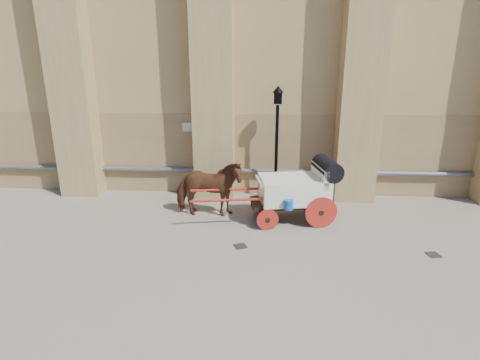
{
  "coord_description": "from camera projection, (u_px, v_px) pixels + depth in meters",
  "views": [
    {
      "loc": [
        0.76,
        -9.5,
        4.64
      ],
      "look_at": [
        0.06,
        1.56,
        1.26
      ],
      "focal_mm": 28.0,
      "sensor_mm": 36.0,
      "label": 1
    }
  ],
  "objects": [
    {
      "name": "street_lamp",
      "position": [
        277.0,
        141.0,
        12.88
      ],
      "size": [
        0.38,
        0.38,
        4.02
      ],
      "color": "black",
      "rests_on": "ground"
    },
    {
      "name": "drain_grate_near",
      "position": [
        240.0,
        246.0,
        10.04
      ],
      "size": [
        0.42,
        0.42,
        0.01
      ],
      "primitive_type": "cube",
      "rotation": [
        0.0,
        0.0,
        0.41
      ],
      "color": "black",
      "rests_on": "ground"
    },
    {
      "name": "horse",
      "position": [
        208.0,
        189.0,
        11.83
      ],
      "size": [
        1.01,
        2.19,
        1.84
      ],
      "primitive_type": "imported",
      "rotation": [
        0.0,
        0.0,
        1.56
      ],
      "color": "brown",
      "rests_on": "ground"
    },
    {
      "name": "drain_grate_far",
      "position": [
        433.0,
        255.0,
        9.58
      ],
      "size": [
        0.37,
        0.37,
        0.01
      ],
      "primitive_type": "cube",
      "rotation": [
        0.0,
        0.0,
        0.18
      ],
      "color": "black",
      "rests_on": "ground"
    },
    {
      "name": "carriage",
      "position": [
        298.0,
        188.0,
        11.48
      ],
      "size": [
        4.61,
        1.92,
        1.96
      ],
      "rotation": [
        0.0,
        0.0,
        0.17
      ],
      "color": "black",
      "rests_on": "ground"
    },
    {
      "name": "ground",
      "position": [
        235.0,
        239.0,
        10.47
      ],
      "size": [
        90.0,
        90.0,
        0.0
      ],
      "primitive_type": "plane",
      "color": "#6C6459",
      "rests_on": "ground"
    }
  ]
}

